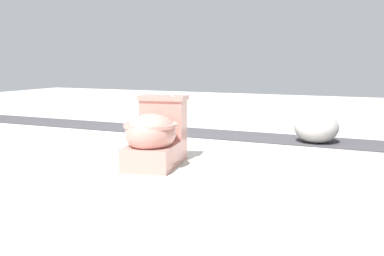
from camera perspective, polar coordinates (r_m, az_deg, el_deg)
ground_plane at (r=3.71m, az=-6.05°, el=-3.55°), size 14.00×14.00×0.00m
gravel_strip at (r=4.61m, az=7.11°, el=-1.08°), size 0.56×8.00×0.01m
toilet at (r=3.33m, az=-4.72°, el=-1.04°), size 0.69×0.49×0.52m
boulder_near at (r=4.38m, az=15.51°, el=0.09°), size 0.54×0.52×0.30m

